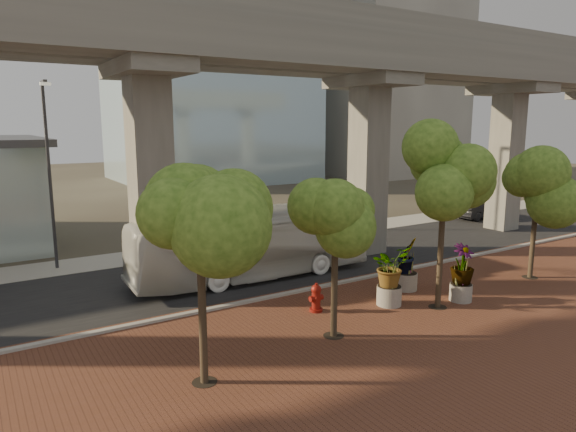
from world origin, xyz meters
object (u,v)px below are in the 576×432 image
parked_car (480,209)px  fire_hydrant (316,298)px  planter_front (390,269)px  transit_bus (252,245)px

parked_car → fire_hydrant: 23.78m
parked_car → planter_front: bearing=115.1°
planter_front → transit_bus: bearing=114.6°
transit_bus → fire_hydrant: bearing=-178.5°
parked_car → fire_hydrant: size_ratio=4.08×
transit_bus → parked_car: (21.78, 4.28, -0.83)m
transit_bus → fire_hydrant: (-0.04, -5.20, -0.99)m
planter_front → fire_hydrant: bearing=161.7°
parked_car → planter_front: (-18.96, -10.42, 0.76)m
fire_hydrant → planter_front: (2.85, -0.94, 0.92)m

